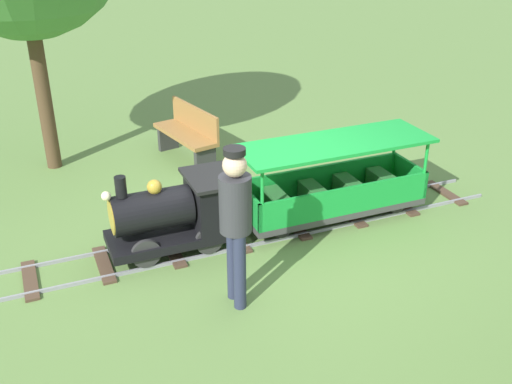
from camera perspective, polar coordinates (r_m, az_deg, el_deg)
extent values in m
plane|color=#608442|center=(7.11, 1.32, -3.74)|extent=(60.00, 60.00, 0.00)
cube|color=gray|center=(6.88, 1.69, -4.67)|extent=(0.03, 6.05, 0.04)
cube|color=gray|center=(7.28, 0.04, -2.78)|extent=(0.03, 6.05, 0.04)
cube|color=#4C3828|center=(8.38, 17.68, -0.07)|extent=(0.75, 0.14, 0.03)
cube|color=#4C3828|center=(7.94, 13.46, -1.00)|extent=(0.75, 0.14, 0.03)
cube|color=#4C3828|center=(7.55, 8.76, -2.03)|extent=(0.75, 0.14, 0.03)
cube|color=#4C3828|center=(7.22, 3.60, -3.15)|extent=(0.75, 0.14, 0.03)
cube|color=#4C3828|center=(6.96, -2.02, -4.33)|extent=(0.75, 0.14, 0.03)
cube|color=#4C3828|center=(6.77, -8.04, -5.55)|extent=(0.75, 0.14, 0.03)
cube|color=#4C3828|center=(6.66, -14.36, -6.75)|extent=(0.75, 0.14, 0.03)
cube|color=#4C3828|center=(6.64, -20.82, -7.90)|extent=(0.75, 0.14, 0.03)
cube|color=black|center=(6.67, -8.07, -4.11)|extent=(0.63, 1.40, 0.10)
cylinder|color=black|center=(6.46, -9.97, -1.75)|extent=(0.44, 0.85, 0.44)
cylinder|color=#B7932D|center=(6.40, -13.65, -2.42)|extent=(0.37, 0.02, 0.37)
cylinder|color=black|center=(6.27, -12.83, 0.47)|extent=(0.12, 0.12, 0.23)
sphere|color=#B7932D|center=(6.35, -9.71, 0.48)|extent=(0.16, 0.16, 0.16)
cube|color=black|center=(6.63, -4.29, -0.91)|extent=(0.63, 0.45, 0.55)
cube|color=black|center=(6.50, -4.37, 1.41)|extent=(0.71, 0.53, 0.04)
sphere|color=#F2EAB2|center=(6.28, -14.17, -0.38)|extent=(0.10, 0.10, 0.10)
cylinder|color=#2D2D2D|center=(6.40, -10.48, -5.83)|extent=(0.05, 0.32, 0.32)
cylinder|color=#2D2D2D|center=(6.83, -11.46, -3.72)|extent=(0.05, 0.32, 0.32)
cylinder|color=#2D2D2D|center=(6.54, -4.51, -4.65)|extent=(0.05, 0.32, 0.32)
cylinder|color=#2D2D2D|center=(6.97, -5.85, -2.66)|extent=(0.05, 0.32, 0.32)
cube|color=#3F3F3F|center=(7.36, 7.29, -1.24)|extent=(0.71, 2.25, 0.08)
cube|color=green|center=(7.01, 8.72, -0.84)|extent=(0.04, 2.25, 0.35)
cube|color=green|center=(7.53, 6.13, 1.29)|extent=(0.04, 2.25, 0.35)
cube|color=green|center=(6.83, -0.72, -1.30)|extent=(0.71, 0.04, 0.35)
cube|color=green|center=(7.84, 14.42, 1.62)|extent=(0.71, 0.04, 0.35)
cylinder|color=green|center=(6.48, 0.60, -0.90)|extent=(0.04, 0.04, 0.75)
cylinder|color=green|center=(7.02, -1.49, 1.32)|extent=(0.04, 0.04, 0.75)
cylinder|color=green|center=(7.52, 15.84, 2.02)|extent=(0.04, 0.04, 0.75)
cylinder|color=green|center=(7.99, 13.05, 3.79)|extent=(0.04, 0.04, 0.75)
cube|color=green|center=(7.03, 7.66, 4.63)|extent=(0.81, 2.35, 0.04)
cube|color=#2D6B33|center=(7.66, 12.12, 0.81)|extent=(0.55, 0.20, 0.24)
cube|color=#2D6B33|center=(7.41, 9.00, 0.20)|extent=(0.55, 0.20, 0.24)
cube|color=#2D6B33|center=(7.18, 5.66, -0.46)|extent=(0.55, 0.20, 0.24)
cube|color=#2D6B33|center=(6.99, 2.13, -1.15)|extent=(0.55, 0.20, 0.24)
cylinder|color=#262626|center=(6.85, 2.56, -3.47)|extent=(0.04, 0.24, 0.24)
cylinder|color=#262626|center=(7.25, 0.86, -1.65)|extent=(0.04, 0.24, 0.24)
cylinder|color=#262626|center=(7.58, 13.41, -1.11)|extent=(0.04, 0.24, 0.24)
cylinder|color=#262626|center=(7.95, 11.33, 0.43)|extent=(0.04, 0.24, 0.24)
cylinder|color=#282D47|center=(5.65, -1.56, -7.66)|extent=(0.12, 0.12, 0.80)
cylinder|color=#282D47|center=(5.79, -2.21, -6.74)|extent=(0.12, 0.12, 0.80)
cylinder|color=#333338|center=(5.38, -2.00, -1.17)|extent=(0.30, 0.30, 0.55)
sphere|color=beige|center=(5.21, -2.06, 2.59)|extent=(0.22, 0.22, 0.22)
cylinder|color=black|center=(5.16, -2.08, 3.91)|extent=(0.20, 0.20, 0.06)
cube|color=olive|center=(8.93, -6.82, 5.50)|extent=(1.36, 0.67, 0.06)
cube|color=olive|center=(8.94, -5.87, 6.94)|extent=(1.28, 0.32, 0.40)
cube|color=#333333|center=(8.54, -4.89, 3.10)|extent=(0.15, 0.33, 0.42)
cube|color=#333333|center=(9.48, -8.42, 5.28)|extent=(0.15, 0.33, 0.42)
cylinder|color=#4C3823|center=(8.95, -19.73, 9.04)|extent=(0.21, 0.21, 2.28)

